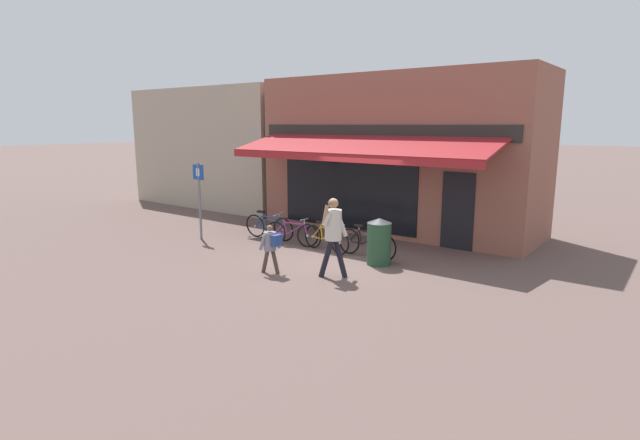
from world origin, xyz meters
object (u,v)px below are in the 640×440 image
object	(u,v)px
bicycle_orange	(326,238)
parking_sign	(199,193)
bicycle_blue	(269,227)
pedestrian_adult	(333,229)
litter_bin	(379,241)
bicycle_black	(366,243)
pedestrian_child	(271,244)
bicycle_purple	(291,233)

from	to	relation	value
bicycle_orange	parking_sign	bearing A→B (deg)	-154.76
bicycle_blue	bicycle_orange	bearing A→B (deg)	-8.05
pedestrian_adult	parking_sign	bearing A→B (deg)	-18.65
bicycle_blue	bicycle_orange	world-z (taller)	bicycle_blue
litter_bin	parking_sign	bearing A→B (deg)	-171.43
bicycle_black	pedestrian_child	bearing A→B (deg)	-108.28
pedestrian_child	litter_bin	xyz separation A→B (m)	(1.59, 2.11, -0.12)
bicycle_blue	pedestrian_child	xyz separation A→B (m)	(2.38, -2.50, 0.32)
bicycle_black	pedestrian_adult	xyz separation A→B (m)	(0.30, -1.88, 0.73)
bicycle_blue	pedestrian_adult	bearing A→B (deg)	-31.81
bicycle_purple	bicycle_black	xyz separation A→B (m)	(2.36, 0.19, 0.01)
pedestrian_child	bicycle_blue	bearing A→B (deg)	-44.16
bicycle_blue	bicycle_purple	xyz separation A→B (m)	(1.02, -0.19, -0.02)
bicycle_black	litter_bin	size ratio (longest dim) A/B	1.57
bicycle_orange	pedestrian_adult	xyz separation A→B (m)	(1.48, -1.75, 0.75)
bicycle_purple	litter_bin	distance (m)	2.97
bicycle_black	litter_bin	bearing A→B (deg)	-29.06
bicycle_purple	parking_sign	size ratio (longest dim) A/B	0.71
bicycle_purple	parking_sign	xyz separation A→B (m)	(-2.62, -1.03, 1.04)
bicycle_orange	parking_sign	world-z (taller)	parking_sign
bicycle_orange	parking_sign	distance (m)	4.09
pedestrian_adult	litter_bin	size ratio (longest dim) A/B	1.57
litter_bin	pedestrian_adult	bearing A→B (deg)	-101.11
pedestrian_adult	parking_sign	distance (m)	5.33
bicycle_blue	parking_sign	size ratio (longest dim) A/B	0.77
bicycle_blue	litter_bin	xyz separation A→B (m)	(3.97, -0.38, 0.20)
pedestrian_child	litter_bin	world-z (taller)	litter_bin
bicycle_purple	pedestrian_child	distance (m)	2.70
pedestrian_child	bicycle_orange	bearing A→B (deg)	-83.36
parking_sign	litter_bin	bearing A→B (deg)	8.57
bicycle_blue	bicycle_black	size ratio (longest dim) A/B	0.98
bicycle_orange	parking_sign	xyz separation A→B (m)	(-3.80, -1.10, 1.05)
bicycle_blue	pedestrian_adult	xyz separation A→B (m)	(3.68, -1.88, 0.72)
bicycle_orange	parking_sign	size ratio (longest dim) A/B	0.73
parking_sign	bicycle_black	bearing A→B (deg)	13.73
bicycle_orange	litter_bin	world-z (taller)	litter_bin
bicycle_black	litter_bin	xyz separation A→B (m)	(0.59, -0.38, 0.21)
bicycle_black	parking_sign	size ratio (longest dim) A/B	0.79
bicycle_purple	pedestrian_adult	distance (m)	3.24
bicycle_orange	litter_bin	size ratio (longest dim) A/B	1.46
litter_bin	bicycle_black	bearing A→B (deg)	147.27
pedestrian_child	bicycle_black	bearing A→B (deg)	-109.76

